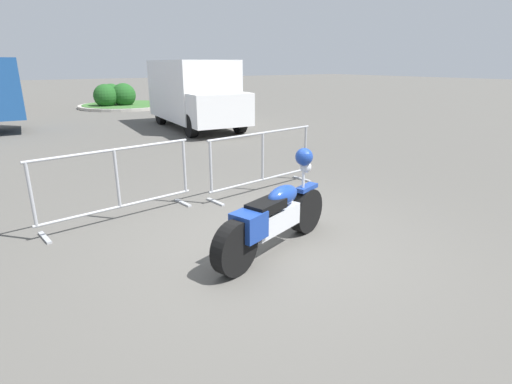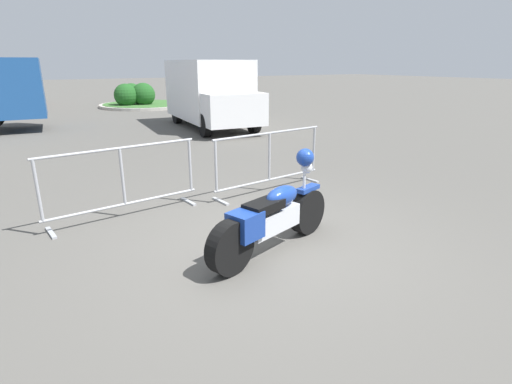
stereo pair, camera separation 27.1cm
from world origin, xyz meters
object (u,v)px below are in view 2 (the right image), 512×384
Objects in this scene: delivery_van at (210,92)px; pedestrian at (193,92)px; crowd_barrier_far at (269,161)px; motorcycle at (273,216)px; crowd_barrier_near at (123,181)px.

delivery_van is 4.65m from pedestrian.
pedestrian is at bearing 73.97° from crowd_barrier_far.
pedestrian reaches higher than motorcycle.
delivery_van is at bearing 73.24° from crowd_barrier_far.
motorcycle is 14.81m from pedestrian.
crowd_barrier_near is (-1.28, 2.09, 0.11)m from motorcycle.
delivery_van is at bearing 57.22° from crowd_barrier_near.
crowd_barrier_far is at bearing 40.28° from motorcycle.
motorcycle is 0.87× the size of crowd_barrier_near.
crowd_barrier_near is at bearing 180.00° from crowd_barrier_far.
crowd_barrier_near is 2.56m from crowd_barrier_far.
crowd_barrier_near is 1.00× the size of crowd_barrier_far.
motorcycle reaches higher than crowd_barrier_far.
motorcycle is at bearing -101.22° from pedestrian.
pedestrian is (1.18, 4.48, -0.32)m from delivery_van.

